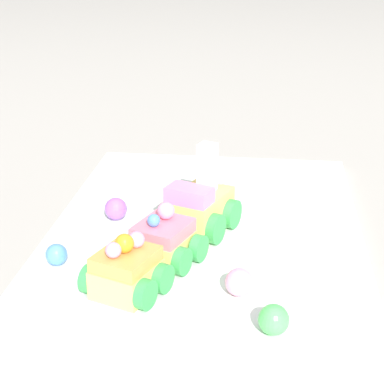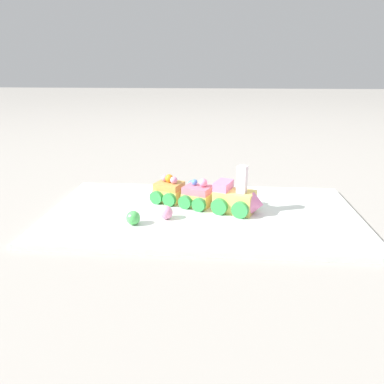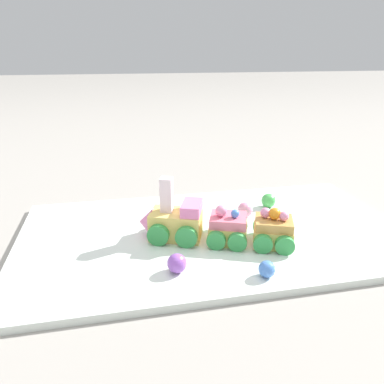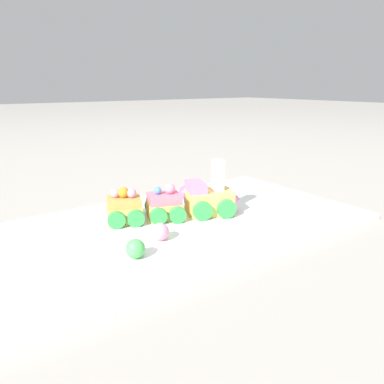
{
  "view_description": "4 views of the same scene",
  "coord_description": "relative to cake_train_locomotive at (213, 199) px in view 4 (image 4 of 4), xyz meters",
  "views": [
    {
      "loc": [
        -0.63,
        -0.07,
        0.36
      ],
      "look_at": [
        0.01,
        0.01,
        0.08
      ],
      "focal_mm": 60.0,
      "sensor_mm": 36.0,
      "label": 1
    },
    {
      "loc": [
        0.04,
        -0.77,
        0.32
      ],
      "look_at": [
        -0.02,
        0.02,
        0.05
      ],
      "focal_mm": 35.0,
      "sensor_mm": 36.0,
      "label": 2
    },
    {
      "loc": [
        0.16,
        0.58,
        0.31
      ],
      "look_at": [
        0.04,
        -0.03,
        0.08
      ],
      "focal_mm": 35.0,
      "sensor_mm": 36.0,
      "label": 3
    },
    {
      "loc": [
        -0.36,
        -0.53,
        0.26
      ],
      "look_at": [
        0.04,
        0.03,
        0.06
      ],
      "focal_mm": 35.0,
      "sensor_mm": 36.0,
      "label": 4
    }
  ],
  "objects": [
    {
      "name": "gumball_green",
      "position": [
        -0.21,
        -0.09,
        -0.01
      ],
      "size": [
        0.03,
        0.03,
        0.03
      ],
      "primitive_type": "sphere",
      "color": "#4CBC56",
      "rests_on": "display_board"
    },
    {
      "name": "cake_car_caramel",
      "position": [
        -0.16,
        0.06,
        -0.01
      ],
      "size": [
        0.09,
        0.09,
        0.06
      ],
      "rotation": [
        0.0,
        0.0,
        -0.36
      ],
      "color": "#EACC66",
      "rests_on": "display_board"
    },
    {
      "name": "cake_car_strawberry",
      "position": [
        -0.09,
        0.03,
        -0.01
      ],
      "size": [
        0.09,
        0.09,
        0.07
      ],
      "rotation": [
        0.0,
        0.0,
        -0.36
      ],
      "color": "#EACC66",
      "rests_on": "display_board"
    },
    {
      "name": "ground_plane",
      "position": [
        -0.08,
        -0.01,
        -0.04
      ],
      "size": [
        10.0,
        10.0,
        0.0
      ],
      "primitive_type": "plane",
      "color": "gray"
    },
    {
      "name": "gumball_purple",
      "position": [
        0.01,
        0.11,
        -0.01
      ],
      "size": [
        0.03,
        0.03,
        0.03
      ],
      "primitive_type": "sphere",
      "color": "#9956C6",
      "rests_on": "display_board"
    },
    {
      "name": "display_board",
      "position": [
        -0.08,
        -0.01,
        -0.03
      ],
      "size": [
        0.68,
        0.38,
        0.01
      ],
      "primitive_type": "cube",
      "color": "silver",
      "rests_on": "ground_plane"
    },
    {
      "name": "gumball_blue",
      "position": [
        -0.11,
        0.15,
        -0.02
      ],
      "size": [
        0.02,
        0.02,
        0.02
      ],
      "primitive_type": "sphere",
      "color": "#4C84E0",
      "rests_on": "display_board"
    },
    {
      "name": "cake_train_locomotive",
      "position": [
        0.0,
        0.0,
        0.0
      ],
      "size": [
        0.12,
        0.1,
        0.11
      ],
      "rotation": [
        0.0,
        0.0,
        -0.36
      ],
      "color": "#EACC66",
      "rests_on": "display_board"
    },
    {
      "name": "gumball_pink",
      "position": [
        -0.15,
        -0.05,
        -0.01
      ],
      "size": [
        0.03,
        0.03,
        0.03
      ],
      "primitive_type": "sphere",
      "color": "pink",
      "rests_on": "display_board"
    }
  ]
}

